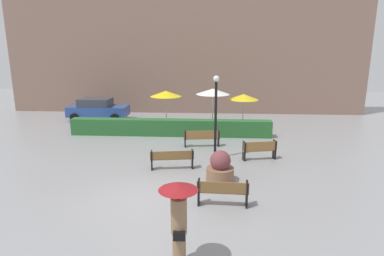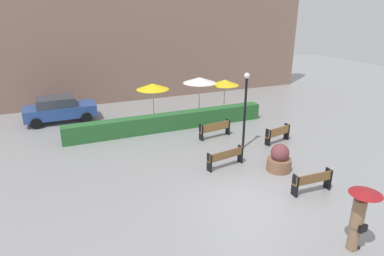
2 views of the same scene
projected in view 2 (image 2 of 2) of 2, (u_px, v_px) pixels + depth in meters
ground_plane at (248, 202)px, 12.52m from camera, size 60.00×60.00×0.00m
bench_far_right at (278, 133)px, 17.69m from camera, size 1.61×0.65×0.89m
bench_back_row at (215, 129)px, 18.38m from camera, size 1.90×0.59×0.88m
bench_near_right at (313, 181)px, 12.96m from camera, size 1.69×0.41×0.87m
bench_mid_center at (226, 157)px, 15.03m from camera, size 1.87×0.60×0.83m
pedestrian_with_umbrella at (360, 212)px, 9.63m from camera, size 0.91×0.91×2.10m
planter_pot at (279, 159)px, 14.72m from camera, size 1.07×1.07×1.24m
lamp_post at (245, 103)px, 16.39m from camera, size 0.28×0.28×3.86m
patio_umbrella_yellow at (153, 87)px, 20.06m from camera, size 1.95×1.95×2.47m
patio_umbrella_white at (199, 80)px, 20.82m from camera, size 2.05×2.05×2.66m
patio_umbrella_yellow_far at (225, 82)px, 21.80m from camera, size 1.83×1.83×2.31m
hedge_strip at (169, 122)px, 19.54m from camera, size 11.81×0.70×0.97m
building_facade at (136, 33)px, 24.65m from camera, size 28.00×1.20×9.88m
parked_car at (59, 109)px, 20.82m from camera, size 4.21×2.00×1.57m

